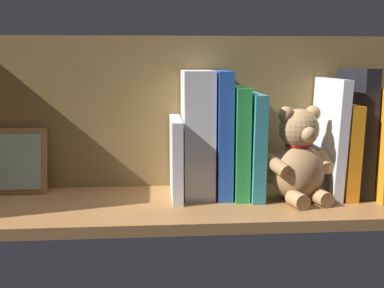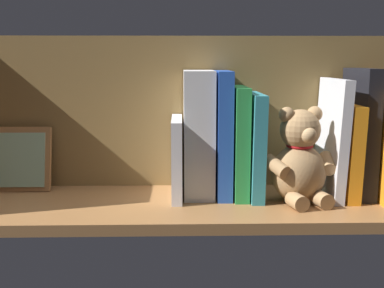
% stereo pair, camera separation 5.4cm
% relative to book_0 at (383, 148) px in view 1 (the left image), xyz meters
% --- Properties ---
extents(ground_plane, '(1.02, 0.30, 0.02)m').
position_rel_book_0_xyz_m(ground_plane, '(0.42, 0.04, -0.11)').
color(ground_plane, '#9E6B3D').
extents(shelf_back_panel, '(1.02, 0.02, 0.34)m').
position_rel_book_0_xyz_m(shelf_back_panel, '(0.42, -0.09, 0.07)').
color(shelf_back_panel, brown).
rests_on(shelf_back_panel, ground_plane).
extents(book_0, '(0.03, 0.16, 0.19)m').
position_rel_book_0_xyz_m(book_0, '(0.00, 0.00, 0.00)').
color(book_0, red).
rests_on(book_0, ground_plane).
extents(book_1, '(0.03, 0.19, 0.23)m').
position_rel_book_0_xyz_m(book_1, '(0.03, 0.01, 0.02)').
color(book_1, orange).
rests_on(book_1, ground_plane).
extents(book_2, '(0.03, 0.16, 0.27)m').
position_rel_book_0_xyz_m(book_2, '(0.07, -0.00, 0.04)').
color(book_2, black).
rests_on(book_2, ground_plane).
extents(book_3, '(0.03, 0.17, 0.20)m').
position_rel_book_0_xyz_m(book_3, '(0.10, 0.01, 0.00)').
color(book_3, orange).
rests_on(book_3, ground_plane).
extents(book_4, '(0.03, 0.17, 0.25)m').
position_rel_book_0_xyz_m(book_4, '(0.13, 0.01, 0.03)').
color(book_4, silver).
rests_on(book_4, ground_plane).
extents(teddy_bear, '(0.15, 0.14, 0.20)m').
position_rel_book_0_xyz_m(teddy_bear, '(0.21, 0.06, -0.01)').
color(teddy_bear, tan).
rests_on(teddy_bear, ground_plane).
extents(book_5, '(0.03, 0.16, 0.22)m').
position_rel_book_0_xyz_m(book_5, '(0.29, 0.00, 0.01)').
color(book_5, teal).
rests_on(book_5, ground_plane).
extents(book_6, '(0.03, 0.15, 0.23)m').
position_rel_book_0_xyz_m(book_6, '(0.32, -0.00, 0.02)').
color(book_6, green).
rests_on(book_6, ground_plane).
extents(book_7, '(0.03, 0.15, 0.26)m').
position_rel_book_0_xyz_m(book_7, '(0.36, -0.01, 0.04)').
color(book_7, blue).
rests_on(book_7, ground_plane).
extents(dictionary_thick_white, '(0.06, 0.14, 0.27)m').
position_rel_book_0_xyz_m(dictionary_thick_white, '(0.41, -0.01, 0.04)').
color(dictionary_thick_white, silver).
rests_on(dictionary_thick_white, ground_plane).
extents(book_8, '(0.02, 0.17, 0.17)m').
position_rel_book_0_xyz_m(book_8, '(0.45, 0.00, -0.01)').
color(book_8, silver).
rests_on(book_8, ground_plane).
extents(picture_frame_leaning, '(0.14, 0.05, 0.14)m').
position_rel_book_0_xyz_m(picture_frame_leaning, '(0.81, -0.05, -0.03)').
color(picture_frame_leaning, '#9E6B3D').
rests_on(picture_frame_leaning, ground_plane).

